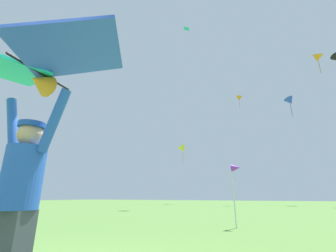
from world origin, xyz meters
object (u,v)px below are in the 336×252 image
(kite_flyer_person, at_px, (19,196))
(distant_kite_orange_overhead_distant, at_px, (239,98))
(held_stunt_kite, at_px, (35,65))
(distant_kite_teal_high_left, at_px, (187,28))
(distant_kite_yellow_mid_left, at_px, (183,149))
(distant_kite_blue_low_right, at_px, (290,101))
(marker_flag, at_px, (235,172))
(distant_kite_orange_far_center, at_px, (318,58))

(kite_flyer_person, xyz_separation_m, distant_kite_orange_overhead_distant, (-2.55, 29.03, 13.07))
(held_stunt_kite, relative_size, distant_kite_teal_high_left, 2.27)
(kite_flyer_person, bearing_deg, distant_kite_yellow_mid_left, 111.08)
(distant_kite_blue_low_right, relative_size, distant_kite_yellow_mid_left, 1.09)
(held_stunt_kite, distance_m, marker_flag, 6.59)
(distant_kite_orange_far_center, height_order, distant_kite_blue_low_right, distant_kite_orange_far_center)
(distant_kite_orange_far_center, relative_size, distant_kite_orange_overhead_distant, 1.70)
(marker_flag, bearing_deg, held_stunt_kite, -95.14)
(distant_kite_yellow_mid_left, distance_m, distant_kite_orange_overhead_distant, 10.57)
(held_stunt_kite, height_order, marker_flag, held_stunt_kite)
(distant_kite_orange_far_center, distance_m, distant_kite_teal_high_left, 18.05)
(held_stunt_kite, bearing_deg, distant_kite_teal_high_left, 107.54)
(distant_kite_yellow_mid_left, height_order, distant_kite_orange_overhead_distant, distant_kite_orange_overhead_distant)
(kite_flyer_person, height_order, marker_flag, marker_flag)
(distant_kite_blue_low_right, bearing_deg, distant_kite_orange_far_center, -11.96)
(marker_flag, bearing_deg, kite_flyer_person, -95.33)
(distant_kite_orange_far_center, height_order, marker_flag, distant_kite_orange_far_center)
(distant_kite_orange_far_center, distance_m, distant_kite_blue_low_right, 6.46)
(kite_flyer_person, bearing_deg, distant_kite_blue_low_right, 83.44)
(kite_flyer_person, relative_size, distant_kite_teal_high_left, 2.15)
(held_stunt_kite, height_order, distant_kite_orange_overhead_distant, distant_kite_orange_overhead_distant)
(distant_kite_blue_low_right, bearing_deg, distant_kite_teal_high_left, -127.40)
(distant_kite_blue_low_right, xyz_separation_m, distant_kite_teal_high_left, (-9.65, -12.62, 6.21))
(kite_flyer_person, bearing_deg, distant_kite_orange_overhead_distant, 95.01)
(distant_kite_blue_low_right, bearing_deg, distant_kite_orange_overhead_distant, -157.39)
(held_stunt_kite, bearing_deg, distant_kite_yellow_mid_left, 111.04)
(marker_flag, bearing_deg, distant_kite_yellow_mid_left, 117.99)
(distant_kite_blue_low_right, bearing_deg, kite_flyer_person, -96.56)
(kite_flyer_person, relative_size, distant_kite_blue_low_right, 0.67)
(held_stunt_kite, distance_m, distant_kite_teal_high_left, 26.47)
(marker_flag, bearing_deg, distant_kite_teal_high_left, 117.83)
(kite_flyer_person, distance_m, held_stunt_kite, 1.27)
(kite_flyer_person, relative_size, distant_kite_orange_far_center, 0.63)
(held_stunt_kite, bearing_deg, distant_kite_orange_overhead_distant, 95.03)
(kite_flyer_person, bearing_deg, distant_kite_teal_high_left, 107.58)
(distant_kite_orange_far_center, relative_size, distant_kite_yellow_mid_left, 1.16)
(kite_flyer_person, bearing_deg, held_stunt_kite, -81.24)
(distant_kite_yellow_mid_left, height_order, marker_flag, distant_kite_yellow_mid_left)
(distant_kite_teal_high_left, bearing_deg, held_stunt_kite, -72.46)
(held_stunt_kite, distance_m, distant_kite_blue_low_right, 33.78)
(distant_kite_blue_low_right, xyz_separation_m, marker_flag, (-3.03, -25.15, -11.63))
(distant_kite_orange_overhead_distant, bearing_deg, distant_kite_orange_far_center, 9.69)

